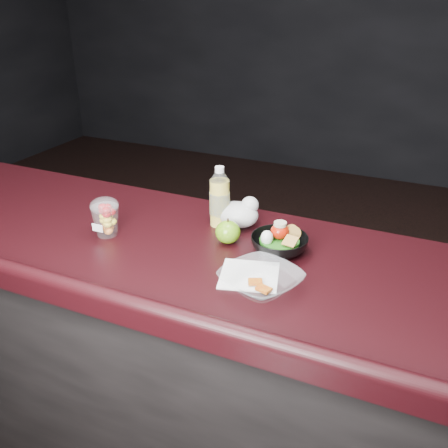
{
  "coord_description": "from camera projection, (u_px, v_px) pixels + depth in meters",
  "views": [
    {
      "loc": [
        0.69,
        -0.89,
        1.76
      ],
      "look_at": [
        0.13,
        0.34,
        1.1
      ],
      "focal_mm": 40.0,
      "sensor_mm": 36.0,
      "label": 1
    }
  ],
  "objects": [
    {
      "name": "plastic_bag",
      "position": [
        239.0,
        213.0,
        1.66
      ],
      "size": [
        0.14,
        0.12,
        0.1
      ],
      "color": "silver",
      "rests_on": "counter"
    },
    {
      "name": "snack_bowl",
      "position": [
        279.0,
        243.0,
        1.5
      ],
      "size": [
        0.21,
        0.21,
        0.09
      ],
      "rotation": [
        0.0,
        0.0,
        0.28
      ],
      "color": "black",
      "rests_on": "counter"
    },
    {
      "name": "fruit_cup",
      "position": [
        105.0,
        216.0,
        1.59
      ],
      "size": [
        0.09,
        0.09,
        0.13
      ],
      "color": "white",
      "rests_on": "counter"
    },
    {
      "name": "counter",
      "position": [
        186.0,
        370.0,
        1.78
      ],
      "size": [
        4.06,
        0.71,
        1.02
      ],
      "color": "black",
      "rests_on": "ground"
    },
    {
      "name": "paper_napkin",
      "position": [
        249.0,
        275.0,
        1.39
      ],
      "size": [
        0.2,
        0.2,
        0.0
      ],
      "primitive_type": "cube",
      "rotation": [
        0.0,
        0.0,
        0.27
      ],
      "color": "white",
      "rests_on": "counter"
    },
    {
      "name": "lemonade_bottle",
      "position": [
        220.0,
        201.0,
        1.65
      ],
      "size": [
        0.07,
        0.07,
        0.21
      ],
      "color": "yellow",
      "rests_on": "counter"
    },
    {
      "name": "green_apple",
      "position": [
        228.0,
        232.0,
        1.56
      ],
      "size": [
        0.08,
        0.08,
        0.08
      ],
      "color": "#41770D",
      "rests_on": "counter"
    },
    {
      "name": "takeout_bowl",
      "position": [
        261.0,
        281.0,
        1.32
      ],
      "size": [
        0.27,
        0.27,
        0.05
      ],
      "rotation": [
        0.0,
        0.0,
        -0.39
      ],
      "color": "silver",
      "rests_on": "counter"
    }
  ]
}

